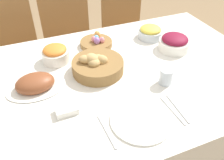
# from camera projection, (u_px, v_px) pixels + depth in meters

# --- Properties ---
(ground_plane) EXTENTS (12.00, 12.00, 0.00)m
(ground_plane) POSITION_uv_depth(u_px,v_px,m) (110.00, 156.00, 1.79)
(ground_plane) COLOR #937551
(dining_table) EXTENTS (1.85, 1.12, 0.77)m
(dining_table) POSITION_uv_depth(u_px,v_px,m) (110.00, 122.00, 1.55)
(dining_table) COLOR white
(dining_table) RESTS_ON ground
(chair_far_center) EXTENTS (0.43, 0.43, 0.97)m
(chair_far_center) POSITION_uv_depth(u_px,v_px,m) (70.00, 43.00, 2.10)
(chair_far_center) COLOR olive
(chair_far_center) RESTS_ON ground
(chair_far_right) EXTENTS (0.46, 0.46, 0.97)m
(chair_far_right) POSITION_uv_depth(u_px,v_px,m) (127.00, 31.00, 2.27)
(chair_far_right) COLOR olive
(chair_far_right) RESTS_ON ground
(chair_far_left) EXTENTS (0.42, 0.42, 0.97)m
(chair_far_left) POSITION_uv_depth(u_px,v_px,m) (14.00, 53.00, 1.96)
(chair_far_left) COLOR olive
(chair_far_left) RESTS_ON ground
(bread_basket) EXTENTS (0.29, 0.29, 0.12)m
(bread_basket) POSITION_uv_depth(u_px,v_px,m) (97.00, 65.00, 1.32)
(bread_basket) COLOR olive
(bread_basket) RESTS_ON dining_table
(egg_basket) EXTENTS (0.21, 0.21, 0.08)m
(egg_basket) POSITION_uv_depth(u_px,v_px,m) (96.00, 43.00, 1.55)
(egg_basket) COLOR olive
(egg_basket) RESTS_ON dining_table
(ham_platter) EXTENTS (0.31, 0.21, 0.09)m
(ham_platter) POSITION_uv_depth(u_px,v_px,m) (35.00, 84.00, 1.21)
(ham_platter) COLOR white
(ham_platter) RESTS_ON dining_table
(pineapple_bowl) EXTENTS (0.17, 0.17, 0.09)m
(pineapple_bowl) POSITION_uv_depth(u_px,v_px,m) (150.00, 32.00, 1.63)
(pineapple_bowl) COLOR silver
(pineapple_bowl) RESTS_ON dining_table
(beet_salad_bowl) EXTENTS (0.19, 0.19, 0.10)m
(beet_salad_bowl) POSITION_uv_depth(u_px,v_px,m) (174.00, 43.00, 1.50)
(beet_salad_bowl) COLOR white
(beet_salad_bowl) RESTS_ON dining_table
(carrot_bowl) EXTENTS (0.16, 0.16, 0.10)m
(carrot_bowl) POSITION_uv_depth(u_px,v_px,m) (55.00, 54.00, 1.40)
(carrot_bowl) COLOR white
(carrot_bowl) RESTS_ON dining_table
(dinner_plate) EXTENTS (0.28, 0.28, 0.01)m
(dinner_plate) POSITION_uv_depth(u_px,v_px,m) (141.00, 120.00, 1.06)
(dinner_plate) COLOR white
(dinner_plate) RESTS_ON dining_table
(fork) EXTENTS (0.02, 0.20, 0.00)m
(fork) POSITION_uv_depth(u_px,v_px,m) (107.00, 131.00, 1.01)
(fork) COLOR #B7B7BC
(fork) RESTS_ON dining_table
(knife) EXTENTS (0.02, 0.20, 0.00)m
(knife) POSITION_uv_depth(u_px,v_px,m) (172.00, 110.00, 1.11)
(knife) COLOR #B7B7BC
(knife) RESTS_ON dining_table
(spoon) EXTENTS (0.02, 0.20, 0.00)m
(spoon) POSITION_uv_depth(u_px,v_px,m) (178.00, 109.00, 1.11)
(spoon) COLOR #B7B7BC
(spoon) RESTS_ON dining_table
(drinking_cup) EXTENTS (0.07, 0.07, 0.09)m
(drinking_cup) POSITION_uv_depth(u_px,v_px,m) (166.00, 77.00, 1.24)
(drinking_cup) COLOR silver
(drinking_cup) RESTS_ON dining_table
(butter_dish) EXTENTS (0.10, 0.06, 0.03)m
(butter_dish) POSITION_uv_depth(u_px,v_px,m) (67.00, 110.00, 1.09)
(butter_dish) COLOR white
(butter_dish) RESTS_ON dining_table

